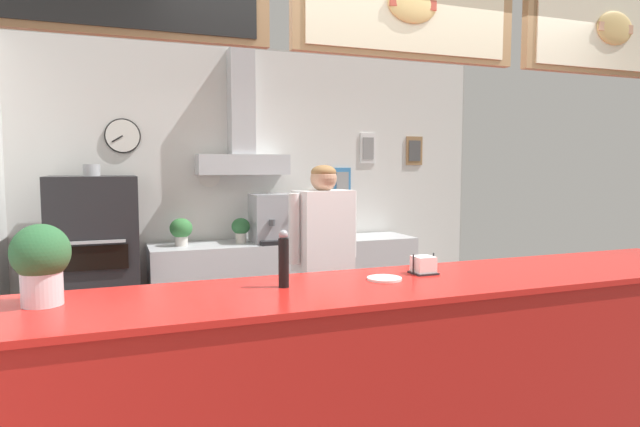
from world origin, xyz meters
TOP-DOWN VIEW (x-y plane):
  - back_wall_assembly at (-0.01, 2.57)m, footprint 4.89×3.12m
  - service_counter at (0.00, -0.38)m, footprint 4.02×0.75m
  - back_prep_counter at (0.13, 2.38)m, footprint 2.68×0.60m
  - pizza_oven at (-1.65, 2.26)m, footprint 0.72×0.73m
  - shop_worker at (-0.03, 0.94)m, footprint 0.58×0.31m
  - espresso_machine at (0.01, 2.35)m, footprint 0.46×0.46m
  - potted_thyme at (-0.33, 2.39)m, footprint 0.18×0.18m
  - potted_oregano at (0.52, 2.35)m, footprint 0.20×0.20m
  - potted_basil at (-0.90, 2.39)m, footprint 0.21×0.21m
  - napkin_holder at (0.09, -0.26)m, footprint 0.13×0.13m
  - condiment_plate at (-0.18, -0.33)m, footprint 0.18×0.18m
  - basil_vase at (-1.77, -0.27)m, footprint 0.24×0.24m
  - pepper_grinder at (-0.72, -0.31)m, footprint 0.05×0.05m

SIDE VIEW (x-z plane):
  - back_prep_counter at x=0.13m, z-range -0.01..0.89m
  - service_counter at x=0.00m, z-range 0.00..1.06m
  - pizza_oven at x=-1.65m, z-range -0.05..1.61m
  - shop_worker at x=-0.03m, z-range 0.06..1.71m
  - potted_thyme at x=-0.33m, z-range 0.92..1.16m
  - potted_oregano at x=0.52m, z-range 0.91..1.17m
  - potted_basil at x=-0.90m, z-range 0.92..1.18m
  - condiment_plate at x=-0.18m, z-range 1.06..1.07m
  - napkin_holder at x=0.09m, z-range 1.05..1.16m
  - espresso_machine at x=0.01m, z-range 0.89..1.36m
  - pepper_grinder at x=-0.72m, z-range 1.06..1.34m
  - basil_vase at x=-1.77m, z-range 1.07..1.41m
  - back_wall_assembly at x=-0.01m, z-range 0.10..2.94m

